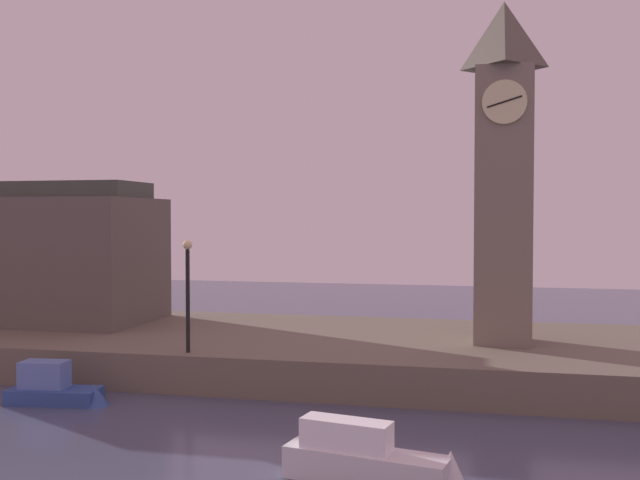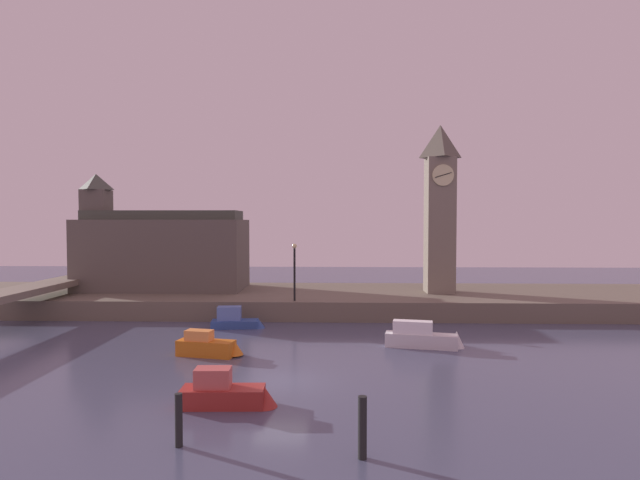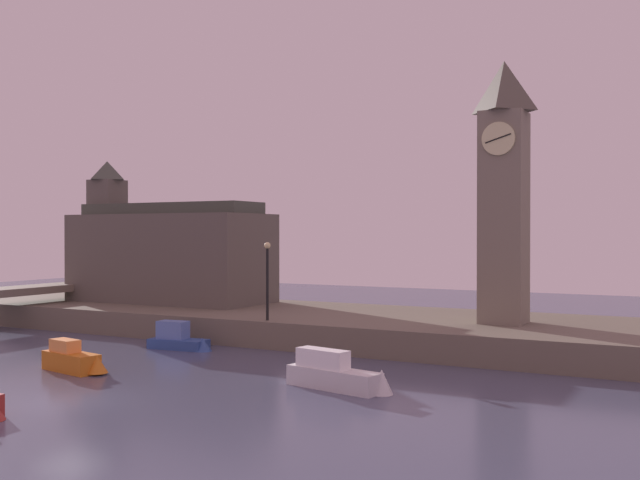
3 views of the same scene
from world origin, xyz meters
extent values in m
plane|color=#474C66|center=(0.00, 0.00, 0.00)|extent=(120.00, 120.00, 0.00)
cube|color=#6B6051|center=(0.00, 20.00, 0.75)|extent=(70.00, 12.00, 1.50)
cube|color=slate|center=(11.40, 19.71, 7.18)|extent=(2.31, 2.31, 11.36)
cylinder|color=beige|center=(11.40, 18.50, 11.31)|extent=(1.75, 0.12, 1.75)
cube|color=black|center=(11.40, 18.43, 11.31)|extent=(1.36, 0.04, 0.46)
pyramid|color=#554E43|center=(11.40, 19.71, 14.24)|extent=(2.54, 2.54, 2.76)
cube|color=#5B544C|center=(-12.66, 21.22, 4.58)|extent=(14.21, 6.31, 6.16)
cube|color=#5B544C|center=(-18.70, 21.22, 5.91)|extent=(2.13, 2.13, 8.82)
pyramid|color=#474C42|center=(-18.70, 21.22, 11.03)|extent=(2.34, 2.34, 1.42)
cube|color=#42473D|center=(-12.66, 21.22, 8.06)|extent=(13.50, 3.79, 0.80)
cylinder|color=black|center=(-0.51, 14.75, 3.49)|extent=(0.16, 0.16, 3.99)
sphere|color=#F2E099|center=(-0.51, 14.75, 5.67)|extent=(0.36, 0.36, 0.36)
cylinder|color=black|center=(-2.67, -7.00, 0.90)|extent=(0.25, 0.25, 1.80)
cylinder|color=black|center=(3.42, -7.68, 1.00)|extent=(0.28, 0.28, 2.01)
cube|color=maroon|center=(-2.01, -3.26, 0.39)|extent=(3.42, 1.34, 0.78)
cube|color=#CC5651|center=(-2.41, -3.26, 1.18)|extent=(1.47, 0.90, 0.80)
cone|color=maroon|center=(-0.32, -3.26, 0.43)|extent=(1.13, 1.13, 0.84)
cube|color=silver|center=(7.71, 6.74, 0.41)|extent=(4.36, 1.91, 0.83)
cube|color=white|center=(7.20, 6.74, 1.21)|extent=(2.42, 1.21, 0.77)
cone|color=silver|center=(9.82, 6.74, 0.45)|extent=(1.16, 1.16, 1.06)
cube|color=orange|center=(-4.67, 4.46, 0.44)|extent=(3.36, 1.70, 0.87)
cube|color=#FF9947|center=(-5.05, 4.46, 1.16)|extent=(1.61, 1.04, 0.58)
cone|color=orange|center=(-3.06, 4.46, 0.48)|extent=(1.16, 1.16, 0.80)
cube|color=#2D4C93|center=(-4.53, 12.00, 0.27)|extent=(3.39, 1.64, 0.54)
cube|color=#5B7AC1|center=(-4.92, 12.00, 1.02)|extent=(1.73, 1.08, 0.97)
cone|color=#2D4C93|center=(-2.89, 12.00, 0.29)|extent=(1.29, 1.29, 0.82)
camera|label=1|loc=(10.49, -11.00, 6.75)|focal=40.23mm
camera|label=2|loc=(2.54, -23.65, 7.56)|focal=28.65mm
camera|label=3|loc=(21.22, -19.87, 6.35)|focal=41.25mm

